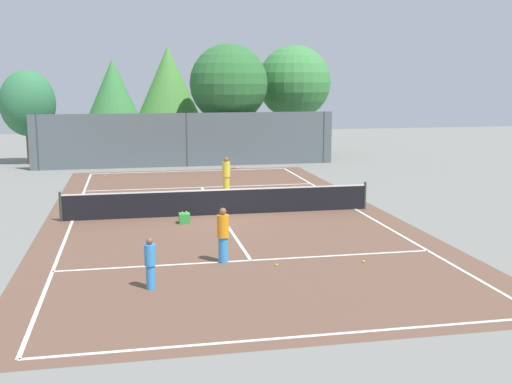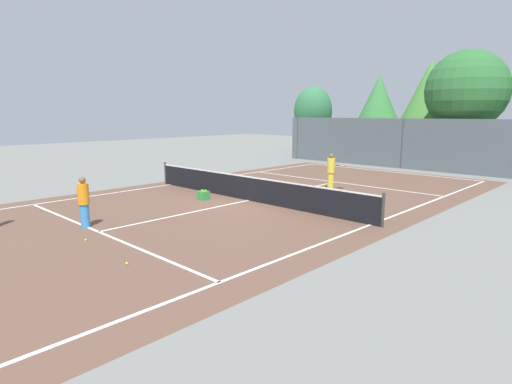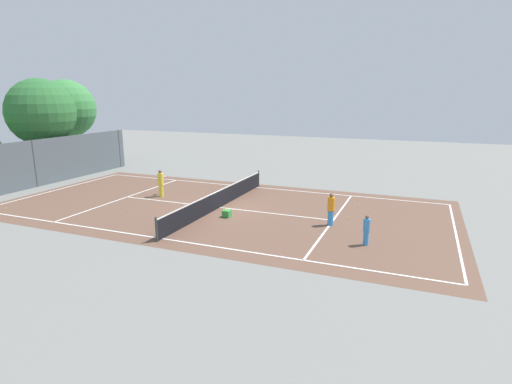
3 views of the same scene
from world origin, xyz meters
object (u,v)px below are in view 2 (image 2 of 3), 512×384
object	(u,v)px
player_0	(331,171)
tennis_ball_3	(355,200)
tennis_ball_2	(127,263)
tennis_ball_4	(86,240)
player_2	(84,202)
tennis_ball_0	(274,181)
ball_crate	(203,195)
tennis_ball_1	(313,166)
tennis_ball_5	(355,201)

from	to	relation	value
player_0	tennis_ball_3	distance (m)	2.78
player_0	tennis_ball_2	world-z (taller)	player_0
tennis_ball_3	tennis_ball_2	bearing A→B (deg)	-90.16
tennis_ball_3	tennis_ball_4	world-z (taller)	same
player_0	tennis_ball_4	world-z (taller)	player_0
player_2	tennis_ball_3	xyz separation A→B (m)	(3.96, 9.47, -0.78)
tennis_ball_0	tennis_ball_4	size ratio (longest dim) A/B	1.00
ball_crate	tennis_ball_4	distance (m)	6.25
tennis_ball_1	tennis_ball_2	bearing A→B (deg)	-66.64
player_2	ball_crate	size ratio (longest dim) A/B	3.74
tennis_ball_5	tennis_ball_3	bearing A→B (deg)	117.98
tennis_ball_2	ball_crate	bearing A→B (deg)	127.21
ball_crate	tennis_ball_0	world-z (taller)	ball_crate
tennis_ball_0	tennis_ball_4	world-z (taller)	same
player_0	tennis_ball_3	bearing A→B (deg)	-33.93
tennis_ball_0	tennis_ball_1	xyz separation A→B (m)	(-2.25, 6.52, 0.00)
tennis_ball_2	tennis_ball_4	world-z (taller)	same
player_0	tennis_ball_5	size ratio (longest dim) A/B	25.41
tennis_ball_1	tennis_ball_2	xyz separation A→B (m)	(7.81, -18.09, 0.00)
player_0	tennis_ball_2	size ratio (longest dim) A/B	25.41
tennis_ball_3	tennis_ball_4	xyz separation A→B (m)	(-2.55, -10.11, 0.00)
player_2	tennis_ball_2	distance (m)	4.09
player_0	tennis_ball_4	distance (m)	11.63
tennis_ball_0	tennis_ball_1	size ratio (longest dim) A/B	1.00
tennis_ball_2	tennis_ball_4	distance (m)	2.52
player_0	tennis_ball_4	bearing A→B (deg)	-91.70
tennis_ball_0	tennis_ball_4	xyz separation A→B (m)	(3.05, -11.42, 0.00)
tennis_ball_0	tennis_ball_3	size ratio (longest dim) A/B	1.00
tennis_ball_3	tennis_ball_5	world-z (taller)	same
ball_crate	tennis_ball_5	xyz separation A→B (m)	(4.77, 3.94, -0.15)
tennis_ball_4	tennis_ball_2	bearing A→B (deg)	-3.36
tennis_ball_0	tennis_ball_2	xyz separation A→B (m)	(5.56, -11.57, 0.00)
ball_crate	tennis_ball_2	bearing A→B (deg)	-52.79
tennis_ball_1	tennis_ball_5	distance (m)	11.38
player_2	tennis_ball_3	size ratio (longest dim) A/B	24.13
tennis_ball_1	tennis_ball_5	xyz separation A→B (m)	(7.99, -8.11, 0.00)
tennis_ball_3	tennis_ball_5	distance (m)	0.31
tennis_ball_2	tennis_ball_3	distance (m)	10.26
tennis_ball_3	tennis_ball_5	bearing A→B (deg)	-62.02
tennis_ball_0	tennis_ball_2	distance (m)	12.84
ball_crate	tennis_ball_2	distance (m)	7.59
tennis_ball_0	player_0	bearing A→B (deg)	2.85
player_0	tennis_ball_0	bearing A→B (deg)	-177.15
tennis_ball_5	player_0	bearing A→B (deg)	143.20
player_2	tennis_ball_1	size ratio (longest dim) A/B	24.13
player_0	player_2	distance (m)	11.09
player_0	tennis_ball_0	world-z (taller)	player_0
player_2	tennis_ball_2	size ratio (longest dim) A/B	24.13
player_2	tennis_ball_0	distance (m)	10.93
ball_crate	tennis_ball_3	world-z (taller)	ball_crate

